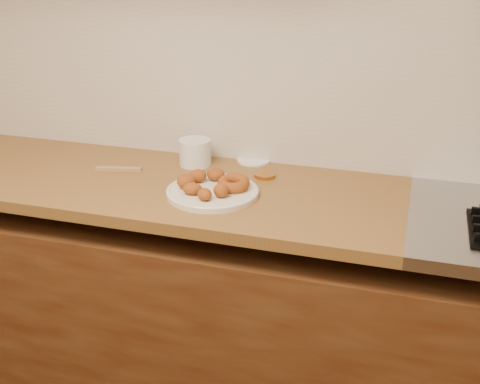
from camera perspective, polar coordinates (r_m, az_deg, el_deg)
name	(u,v)px	position (r m, az deg, el deg)	size (l,w,h in m)	color
wall_back	(278,39)	(2.15, 3.65, 14.30)	(4.00, 0.02, 2.70)	tan
base_cabinet	(252,321)	(2.24, 1.11, -12.14)	(3.60, 0.60, 0.77)	brown
butcher_block	(80,176)	(2.25, -14.96, 1.47)	(2.30, 0.62, 0.04)	brown
backsplash	(276,82)	(2.17, 3.47, 10.33)	(3.60, 0.02, 0.60)	beige
donut_plate	(212,192)	(1.96, -2.63, -0.02)	(0.30, 0.30, 0.02)	silver
ring_donut	(233,183)	(1.96, -0.64, 0.83)	(0.11, 0.11, 0.04)	#9C5219
fried_dough_chunks	(202,183)	(1.96, -3.62, 0.87)	(0.20, 0.23, 0.05)	#9C5219
plastic_tub	(195,152)	(2.21, -4.28, 3.76)	(0.12, 0.12, 0.10)	white
tub_lid	(254,160)	(2.26, 1.31, 3.01)	(0.12, 0.12, 0.01)	white
brass_jar_lid	(265,175)	(2.11, 2.37, 1.59)	(0.07, 0.07, 0.01)	#B4732B
wooden_utensil	(119,169)	(2.21, -11.42, 2.15)	(0.16, 0.02, 0.01)	#9C7C47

